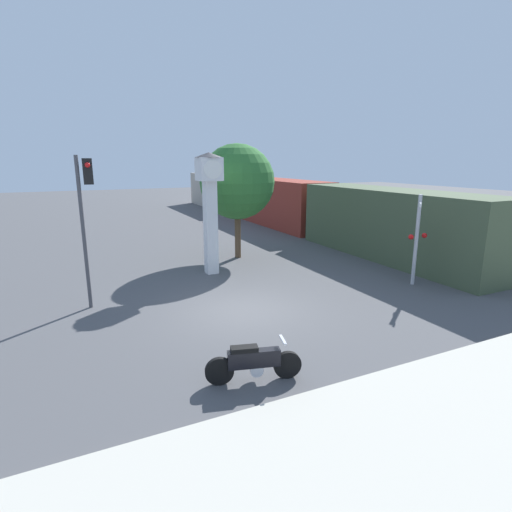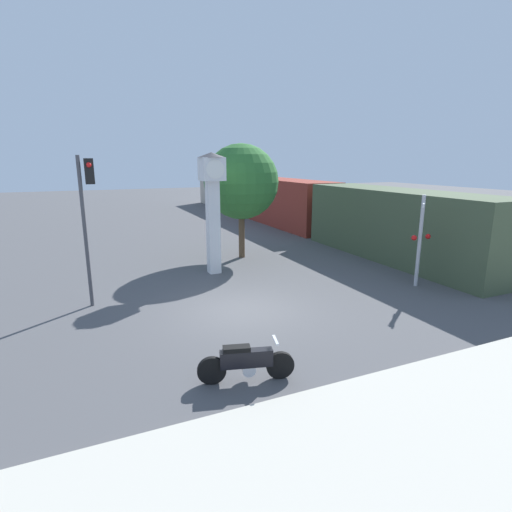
{
  "view_description": "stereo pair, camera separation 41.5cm",
  "coord_description": "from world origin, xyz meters",
  "px_view_note": "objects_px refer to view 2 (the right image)",
  "views": [
    {
      "loc": [
        -4.9,
        -11.25,
        4.78
      ],
      "look_at": [
        0.85,
        0.83,
        1.57
      ],
      "focal_mm": 28.0,
      "sensor_mm": 36.0,
      "label": 1
    },
    {
      "loc": [
        -4.52,
        -11.42,
        4.78
      ],
      "look_at": [
        0.85,
        0.83,
        1.57
      ],
      "focal_mm": 28.0,
      "sensor_mm": 36.0,
      "label": 2
    }
  ],
  "objects_px": {
    "railroad_crossing_signal": "(420,237)",
    "street_tree": "(241,182)",
    "motorcycle": "(246,362)",
    "clock_tower": "(212,195)",
    "traffic_light": "(87,206)",
    "freight_train": "(283,202)"
  },
  "relations": [
    {
      "from": "clock_tower",
      "to": "railroad_crossing_signal",
      "type": "height_order",
      "value": "clock_tower"
    },
    {
      "from": "freight_train",
      "to": "traffic_light",
      "type": "height_order",
      "value": "traffic_light"
    },
    {
      "from": "clock_tower",
      "to": "freight_train",
      "type": "relative_size",
      "value": 0.14
    },
    {
      "from": "motorcycle",
      "to": "freight_train",
      "type": "relative_size",
      "value": 0.06
    },
    {
      "from": "motorcycle",
      "to": "clock_tower",
      "type": "height_order",
      "value": "clock_tower"
    },
    {
      "from": "clock_tower",
      "to": "traffic_light",
      "type": "xyz_separation_m",
      "value": [
        -4.9,
        -2.23,
        0.01
      ]
    },
    {
      "from": "motorcycle",
      "to": "street_tree",
      "type": "relative_size",
      "value": 0.38
    },
    {
      "from": "traffic_light",
      "to": "railroad_crossing_signal",
      "type": "xyz_separation_m",
      "value": [
        11.55,
        -2.74,
        -1.43
      ]
    },
    {
      "from": "freight_train",
      "to": "traffic_light",
      "type": "xyz_separation_m",
      "value": [
        -13.98,
        -13.18,
        1.66
      ]
    },
    {
      "from": "street_tree",
      "to": "railroad_crossing_signal",
      "type": "bearing_deg",
      "value": -57.85
    },
    {
      "from": "clock_tower",
      "to": "railroad_crossing_signal",
      "type": "bearing_deg",
      "value": -36.79
    },
    {
      "from": "street_tree",
      "to": "clock_tower",
      "type": "bearing_deg",
      "value": -134.88
    },
    {
      "from": "motorcycle",
      "to": "railroad_crossing_signal",
      "type": "xyz_separation_m",
      "value": [
        8.72,
        3.75,
        1.48
      ]
    },
    {
      "from": "traffic_light",
      "to": "clock_tower",
      "type": "bearing_deg",
      "value": 24.5
    },
    {
      "from": "railroad_crossing_signal",
      "to": "street_tree",
      "type": "bearing_deg",
      "value": 122.15
    },
    {
      "from": "railroad_crossing_signal",
      "to": "street_tree",
      "type": "xyz_separation_m",
      "value": [
        -4.49,
        7.14,
        1.82
      ]
    },
    {
      "from": "motorcycle",
      "to": "street_tree",
      "type": "bearing_deg",
      "value": 83.65
    },
    {
      "from": "traffic_light",
      "to": "freight_train",
      "type": "bearing_deg",
      "value": 43.32
    },
    {
      "from": "traffic_light",
      "to": "railroad_crossing_signal",
      "type": "bearing_deg",
      "value": -13.33
    },
    {
      "from": "motorcycle",
      "to": "railroad_crossing_signal",
      "type": "distance_m",
      "value": 9.6
    },
    {
      "from": "clock_tower",
      "to": "traffic_light",
      "type": "bearing_deg",
      "value": -155.5
    },
    {
      "from": "motorcycle",
      "to": "street_tree",
      "type": "distance_m",
      "value": 12.13
    }
  ]
}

